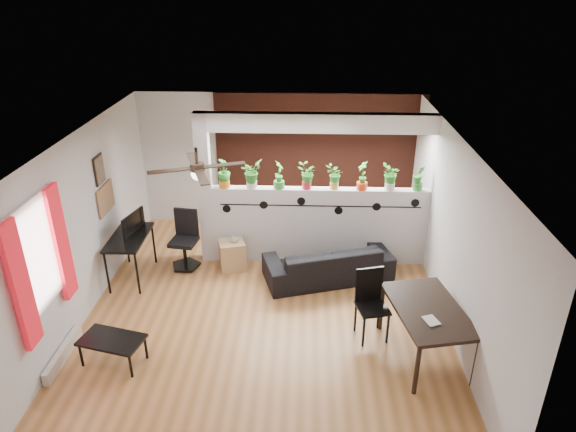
{
  "coord_description": "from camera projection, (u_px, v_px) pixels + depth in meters",
  "views": [
    {
      "loc": [
        0.57,
        -6.32,
        4.53
      ],
      "look_at": [
        0.3,
        0.6,
        1.27
      ],
      "focal_mm": 32.0,
      "sensor_mm": 36.0,
      "label": 1
    }
  ],
  "objects": [
    {
      "name": "vine_decal",
      "position": [
        320.0,
        206.0,
        8.44
      ],
      "size": [
        3.31,
        0.01,
        0.3
      ],
      "color": "black",
      "rests_on": "partition_wall"
    },
    {
      "name": "cup",
      "position": [
        234.0,
        239.0,
        8.5
      ],
      "size": [
        0.14,
        0.14,
        0.09
      ],
      "primitive_type": "imported",
      "rotation": [
        0.0,
        0.0,
        0.2
      ],
      "color": "gray",
      "rests_on": "cube_shelf"
    },
    {
      "name": "baseboard_heater",
      "position": [
        63.0,
        354.0,
        6.63
      ],
      "size": [
        0.08,
        1.0,
        0.18
      ],
      "primitive_type": "cube",
      "color": "silver",
      "rests_on": "ground"
    },
    {
      "name": "partition_wall",
      "position": [
        319.0,
        225.0,
        8.7
      ],
      "size": [
        3.6,
        0.18,
        1.35
      ],
      "primitive_type": "cube",
      "color": "#BCBCC1",
      "rests_on": "ground"
    },
    {
      "name": "folding_chair",
      "position": [
        371.0,
        297.0,
        6.92
      ],
      "size": [
        0.49,
        0.49,
        1.0
      ],
      "color": "black",
      "rests_on": "ground"
    },
    {
      "name": "corkboard",
      "position": [
        106.0,
        199.0,
        8.04
      ],
      "size": [
        0.03,
        0.6,
        0.45
      ],
      "primitive_type": "cube",
      "color": "#875F41",
      "rests_on": "room_shell"
    },
    {
      "name": "potted_plant_3",
      "position": [
        307.0,
        175.0,
        8.33
      ],
      "size": [
        0.24,
        0.21,
        0.43
      ],
      "color": "red",
      "rests_on": "partition_wall"
    },
    {
      "name": "office_chair",
      "position": [
        185.0,
        243.0,
        8.63
      ],
      "size": [
        0.52,
        0.52,
        0.99
      ],
      "color": "black",
      "rests_on": "ground"
    },
    {
      "name": "dining_table",
      "position": [
        428.0,
        313.0,
        6.47
      ],
      "size": [
        1.07,
        1.49,
        0.74
      ],
      "color": "black",
      "rests_on": "ground"
    },
    {
      "name": "ceiling_fan",
      "position": [
        197.0,
        170.0,
        6.43
      ],
      "size": [
        1.19,
        1.19,
        0.43
      ],
      "color": "black",
      "rests_on": "room_shell"
    },
    {
      "name": "monitor",
      "position": [
        131.0,
        227.0,
        8.26
      ],
      "size": [
        0.34,
        0.14,
        0.19
      ],
      "primitive_type": "imported",
      "rotation": [
        0.0,
        0.0,
        1.32
      ],
      "color": "black",
      "rests_on": "computer_desk"
    },
    {
      "name": "framed_art",
      "position": [
        99.0,
        170.0,
        7.78
      ],
      "size": [
        0.03,
        0.34,
        0.44
      ],
      "color": "#8C7259",
      "rests_on": "room_shell"
    },
    {
      "name": "sofa",
      "position": [
        328.0,
        263.0,
        8.34
      ],
      "size": [
        2.09,
        1.29,
        0.57
      ],
      "primitive_type": "imported",
      "rotation": [
        0.0,
        0.0,
        3.43
      ],
      "color": "black",
      "rests_on": "ground"
    },
    {
      "name": "brick_panel",
      "position": [
        319.0,
        162.0,
        9.77
      ],
      "size": [
        3.9,
        0.05,
        2.6
      ],
      "primitive_type": "cube",
      "color": "#AD4932",
      "rests_on": "ground"
    },
    {
      "name": "potted_plant_7",
      "position": [
        419.0,
        177.0,
        8.27
      ],
      "size": [
        0.23,
        0.19,
        0.42
      ],
      "color": "#2D7E31",
      "rests_on": "partition_wall"
    },
    {
      "name": "potted_plant_5",
      "position": [
        363.0,
        175.0,
        8.28
      ],
      "size": [
        0.24,
        0.28,
        0.48
      ],
      "color": "red",
      "rests_on": "partition_wall"
    },
    {
      "name": "computer_desk",
      "position": [
        129.0,
        240.0,
        8.19
      ],
      "size": [
        0.56,
        1.06,
        0.76
      ],
      "color": "black",
      "rests_on": "ground"
    },
    {
      "name": "ceiling_header",
      "position": [
        322.0,
        123.0,
        7.95
      ],
      "size": [
        3.6,
        0.18,
        0.3
      ],
      "primitive_type": "cube",
      "color": "white",
      "rests_on": "room_shell"
    },
    {
      "name": "window_assembly",
      "position": [
        39.0,
        259.0,
        6.03
      ],
      "size": [
        0.09,
        1.3,
        1.55
      ],
      "color": "white",
      "rests_on": "room_shell"
    },
    {
      "name": "potted_plant_6",
      "position": [
        391.0,
        176.0,
        8.28
      ],
      "size": [
        0.24,
        0.27,
        0.44
      ],
      "color": "silver",
      "rests_on": "partition_wall"
    },
    {
      "name": "book",
      "position": [
        426.0,
        322.0,
        6.17
      ],
      "size": [
        0.21,
        0.25,
        0.02
      ],
      "primitive_type": "imported",
      "rotation": [
        0.0,
        0.0,
        0.35
      ],
      "color": "gray",
      "rests_on": "dining_table"
    },
    {
      "name": "cube_shelf",
      "position": [
        232.0,
        255.0,
        8.63
      ],
      "size": [
        0.5,
        0.47,
        0.51
      ],
      "primitive_type": "cube",
      "rotation": [
        0.0,
        0.0,
        0.28
      ],
      "color": "#A68257",
      "rests_on": "ground"
    },
    {
      "name": "potted_plant_4",
      "position": [
        335.0,
        176.0,
        8.32
      ],
      "size": [
        0.26,
        0.26,
        0.41
      ],
      "color": "gold",
      "rests_on": "partition_wall"
    },
    {
      "name": "potted_plant_0",
      "position": [
        224.0,
        173.0,
        8.36
      ],
      "size": [
        0.23,
        0.27,
        0.48
      ],
      "color": "orange",
      "rests_on": "partition_wall"
    },
    {
      "name": "potted_plant_1",
      "position": [
        251.0,
        173.0,
        8.35
      ],
      "size": [
        0.29,
        0.31,
        0.47
      ],
      "color": "silver",
      "rests_on": "partition_wall"
    },
    {
      "name": "potted_plant_2",
      "position": [
        279.0,
        174.0,
        8.33
      ],
      "size": [
        0.21,
        0.26,
        0.48
      ],
      "color": "#338E35",
      "rests_on": "partition_wall"
    },
    {
      "name": "pier_column",
      "position": [
        205.0,
        190.0,
        8.5
      ],
      "size": [
        0.22,
        0.2,
        2.6
      ],
      "primitive_type": "cube",
      "color": "#BCBCC1",
      "rests_on": "ground"
    },
    {
      "name": "room_shell",
      "position": [
        264.0,
        232.0,
        7.11
      ],
      "size": [
        6.3,
        7.1,
        2.9
      ],
      "color": "#996232",
      "rests_on": "ground"
    },
    {
      "name": "coffee_table",
      "position": [
        112.0,
        341.0,
        6.49
      ],
      "size": [
        0.88,
        0.62,
        0.37
      ],
      "color": "black",
      "rests_on": "ground"
    }
  ]
}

